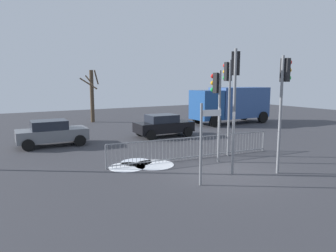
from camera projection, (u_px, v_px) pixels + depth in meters
The scene contains 14 objects.
ground_plane at pixel (225, 170), 12.84m from camera, with size 60.00×60.00×0.00m, color #38383D.
traffic_light_mid_right at pixel (235, 84), 11.96m from camera, with size 0.47×0.47×4.89m.
traffic_light_foreground_left at pixel (228, 86), 14.99m from camera, with size 0.33×0.57×4.67m.
traffic_light_foreground_right at pixel (217, 95), 13.86m from camera, with size 0.36×0.56×4.14m.
traffic_light_mid_left at pixel (284, 88), 12.07m from camera, with size 0.57×0.34×4.64m.
direction_sign_post at pixel (203, 140), 10.82m from camera, with size 0.78×0.22×2.92m.
pedestrian_guard_railing at pixel (194, 148), 14.65m from camera, with size 8.42×0.92×1.07m.
car_grey_far at pixel (52, 133), 17.61m from camera, with size 3.85×2.02×1.47m.
car_black_trailing at pixel (163, 125), 20.58m from camera, with size 3.87×2.06×1.47m.
delivery_truck at pixel (231, 103), 26.87m from camera, with size 7.10×2.84×3.10m.
bare_tree_left at pixel (92, 95), 27.50m from camera, with size 1.80×1.28×4.62m.
snow_patch_kerb at pixel (136, 162), 14.14m from camera, with size 1.41×1.41×0.01m, color silver.
snow_patch_island at pixel (154, 165), 13.69m from camera, with size 1.76×1.76×0.01m, color white.
snow_patch_verge at pixel (127, 167), 13.33m from camera, with size 1.57×1.57×0.01m, color white.
Camera 1 is at (-8.33, -9.54, 3.69)m, focal length 33.17 mm.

